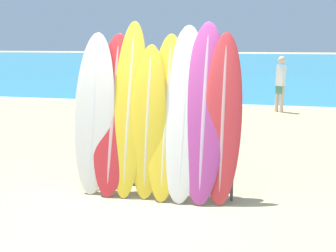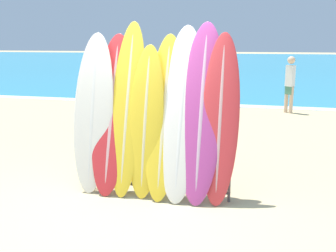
{
  "view_description": "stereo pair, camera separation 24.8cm",
  "coord_description": "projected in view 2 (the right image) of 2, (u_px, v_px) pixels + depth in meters",
  "views": [
    {
      "loc": [
        1.54,
        -4.41,
        2.11
      ],
      "look_at": [
        0.29,
        1.46,
        0.82
      ],
      "focal_mm": 42.0,
      "sensor_mm": 36.0,
      "label": 1
    },
    {
      "loc": [
        1.78,
        -4.35,
        2.11
      ],
      "look_at": [
        0.29,
        1.46,
        0.82
      ],
      "focal_mm": 42.0,
      "sensor_mm": 36.0,
      "label": 2
    }
  ],
  "objects": [
    {
      "name": "ground_plane",
      "position": [
        118.0,
        211.0,
        5.0
      ],
      "size": [
        160.0,
        160.0,
        0.0
      ],
      "primitive_type": "plane",
      "color": "tan"
    },
    {
      "name": "surfboard_slot_0",
      "position": [
        93.0,
        113.0,
        5.59
      ],
      "size": [
        0.59,
        0.58,
        2.25
      ],
      "color": "silver",
      "rests_on": "ground_plane"
    },
    {
      "name": "person_far_left",
      "position": [
        174.0,
        88.0,
        9.84
      ],
      "size": [
        0.3,
        0.24,
        1.8
      ],
      "rotation": [
        0.0,
        0.0,
        0.03
      ],
      "color": "#846047",
      "rests_on": "ground_plane"
    },
    {
      "name": "person_near_water",
      "position": [
        122.0,
        87.0,
        10.21
      ],
      "size": [
        0.3,
        0.24,
        1.76
      ],
      "rotation": [
        0.0,
        0.0,
        5.92
      ],
      "color": "tan",
      "rests_on": "ground_plane"
    },
    {
      "name": "surfboard_slot_5",
      "position": [
        182.0,
        112.0,
        5.31
      ],
      "size": [
        0.59,
        0.84,
        2.35
      ],
      "color": "silver",
      "rests_on": "ground_plane"
    },
    {
      "name": "surfboard_slot_4",
      "position": [
        164.0,
        116.0,
        5.37
      ],
      "size": [
        0.51,
        0.79,
        2.23
      ],
      "color": "yellow",
      "rests_on": "ground_plane"
    },
    {
      "name": "ocean_water",
      "position": [
        253.0,
        62.0,
        41.07
      ],
      "size": [
        120.0,
        60.0,
        0.01
      ],
      "color": "teal",
      "rests_on": "ground_plane"
    },
    {
      "name": "surfboard_rack",
      "position": [
        154.0,
        164.0,
        5.46
      ],
      "size": [
        2.14,
        0.04,
        0.8
      ],
      "color": "#47474C",
      "rests_on": "ground_plane"
    },
    {
      "name": "surfboard_slot_3",
      "position": [
        146.0,
        121.0,
        5.39
      ],
      "size": [
        0.5,
        0.58,
        2.08
      ],
      "color": "yellow",
      "rests_on": "ground_plane"
    },
    {
      "name": "surfboard_slot_2",
      "position": [
        128.0,
        108.0,
        5.49
      ],
      "size": [
        0.48,
        0.77,
        2.41
      ],
      "color": "yellow",
      "rests_on": "ground_plane"
    },
    {
      "name": "surfboard_slot_1",
      "position": [
        112.0,
        113.0,
        5.55
      ],
      "size": [
        0.58,
        0.77,
        2.24
      ],
      "color": "red",
      "rests_on": "ground_plane"
    },
    {
      "name": "surfboard_slot_7",
      "position": [
        220.0,
        119.0,
        5.15
      ],
      "size": [
        0.5,
        0.6,
        2.25
      ],
      "color": "red",
      "rests_on": "ground_plane"
    },
    {
      "name": "surfboard_slot_6",
      "position": [
        202.0,
        112.0,
        5.23
      ],
      "size": [
        0.59,
        0.84,
        2.39
      ],
      "color": "#B23D8E",
      "rests_on": "ground_plane"
    },
    {
      "name": "person_mid_beach",
      "position": [
        290.0,
        82.0,
        11.73
      ],
      "size": [
        0.29,
        0.27,
        1.69
      ],
      "rotation": [
        0.0,
        0.0,
        5.63
      ],
      "color": "beige",
      "rests_on": "ground_plane"
    }
  ]
}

